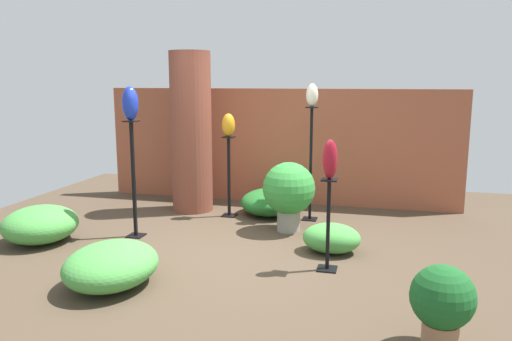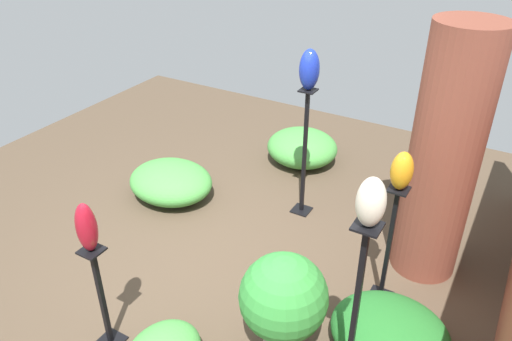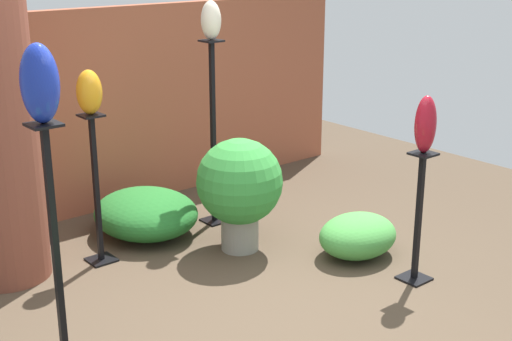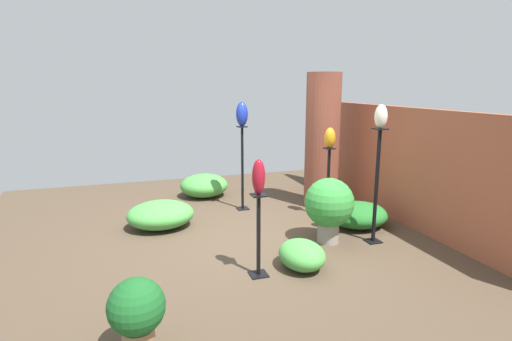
% 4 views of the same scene
% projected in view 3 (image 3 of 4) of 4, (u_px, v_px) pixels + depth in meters
% --- Properties ---
extents(ground_plane, '(8.00, 8.00, 0.00)m').
position_uv_depth(ground_plane, '(278.00, 315.00, 4.65)').
color(ground_plane, '#4C3D2D').
extents(brick_wall_back, '(5.60, 0.12, 1.80)m').
position_uv_depth(brick_wall_back, '(90.00, 113.00, 6.22)').
color(brick_wall_back, '#9E5138').
rests_on(brick_wall_back, ground).
extents(pedestal_ruby, '(0.20, 0.20, 0.95)m').
position_uv_depth(pedestal_ruby, '(418.00, 224.00, 5.01)').
color(pedestal_ruby, black).
rests_on(pedestal_ruby, ground).
extents(pedestal_ivory, '(0.20, 0.20, 1.57)m').
position_uv_depth(pedestal_ivory, '(213.00, 140.00, 5.99)').
color(pedestal_ivory, black).
rests_on(pedestal_ivory, ground).
extents(pedestal_amber, '(0.20, 0.20, 1.15)m').
position_uv_depth(pedestal_amber, '(97.00, 196.00, 5.28)').
color(pedestal_amber, black).
rests_on(pedestal_amber, ground).
extents(pedestal_cobalt, '(0.20, 0.20, 1.45)m').
position_uv_depth(pedestal_cobalt, '(57.00, 263.00, 3.85)').
color(pedestal_cobalt, black).
rests_on(pedestal_cobalt, ground).
extents(art_vase_ruby, '(0.15, 0.15, 0.40)m').
position_uv_depth(art_vase_ruby, '(425.00, 124.00, 4.79)').
color(art_vase_ruby, maroon).
rests_on(art_vase_ruby, pedestal_ruby).
extents(art_vase_ivory, '(0.16, 0.17, 0.31)m').
position_uv_depth(art_vase_ivory, '(211.00, 20.00, 5.68)').
color(art_vase_ivory, beige).
rests_on(art_vase_ivory, pedestal_ivory).
extents(art_vase_amber, '(0.19, 0.17, 0.32)m').
position_uv_depth(art_vase_amber, '(89.00, 92.00, 5.04)').
color(art_vase_amber, orange).
rests_on(art_vase_amber, pedestal_amber).
extents(art_vase_cobalt, '(0.19, 0.20, 0.41)m').
position_uv_depth(art_vase_cobalt, '(40.00, 83.00, 3.55)').
color(art_vase_cobalt, '#192D9E').
rests_on(art_vase_cobalt, pedestal_cobalt).
extents(potted_plant_mid_left, '(0.67, 0.67, 0.90)m').
position_uv_depth(potted_plant_mid_left, '(240.00, 185.00, 5.50)').
color(potted_plant_mid_left, gray).
rests_on(potted_plant_mid_left, ground).
extents(foliage_bed_west, '(0.65, 0.53, 0.33)m').
position_uv_depth(foliage_bed_west, '(358.00, 236.00, 5.49)').
color(foliage_bed_west, '#479942').
rests_on(foliage_bed_west, ground).
extents(foliage_bed_rear, '(0.83, 0.93, 0.37)m').
position_uv_depth(foliage_bed_rear, '(146.00, 213.00, 5.88)').
color(foliage_bed_rear, '#236B28').
rests_on(foliage_bed_rear, ground).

